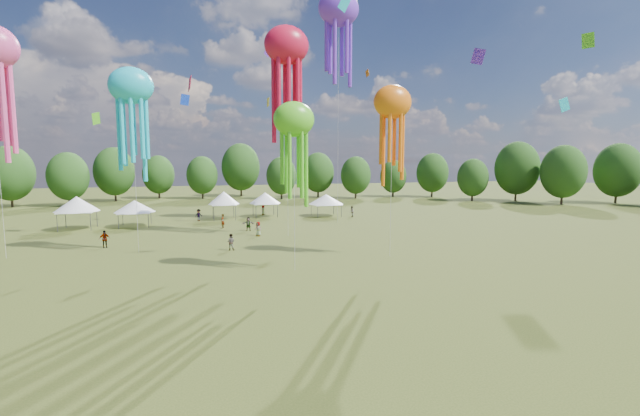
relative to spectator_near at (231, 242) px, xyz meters
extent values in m
imported|color=gray|center=(0.00, 0.00, 0.00)|extent=(0.97, 0.85, 1.66)
imported|color=gray|center=(7.58, 27.49, -0.01)|extent=(0.81, 0.95, 1.65)
imported|color=gray|center=(20.72, 20.53, 0.05)|extent=(0.90, 1.02, 1.77)
imported|color=gray|center=(-2.86, 22.71, 0.07)|extent=(1.34, 1.18, 1.80)
imported|color=gray|center=(-12.47, 4.93, 0.08)|extent=(1.15, 0.78, 1.82)
imported|color=gray|center=(3.19, 11.69, 0.05)|extent=(1.70, 0.79, 1.76)
imported|color=gray|center=(0.13, 14.79, 0.11)|extent=(0.64, 0.79, 1.88)
imported|color=gray|center=(3.84, 7.46, 0.02)|extent=(0.97, 0.98, 1.71)
cylinder|color=#47474C|center=(-20.12, 17.27, 0.32)|extent=(0.08, 0.08, 2.30)
cylinder|color=#47474C|center=(-20.12, 21.07, 0.32)|extent=(0.08, 0.08, 2.30)
cylinder|color=#47474C|center=(-16.31, 17.27, 0.32)|extent=(0.08, 0.08, 2.30)
cylinder|color=#47474C|center=(-16.31, 21.07, 0.32)|extent=(0.08, 0.08, 2.30)
cube|color=white|center=(-18.21, 19.17, 1.52)|extent=(4.21, 4.21, 0.10)
cone|color=white|center=(-18.21, 19.17, 2.55)|extent=(5.47, 5.47, 1.97)
cylinder|color=#47474C|center=(-13.13, 17.87, 0.12)|extent=(0.08, 0.08, 1.90)
cylinder|color=#47474C|center=(-13.13, 21.57, 0.12)|extent=(0.08, 0.08, 1.90)
cylinder|color=#47474C|center=(-9.44, 17.87, 0.12)|extent=(0.08, 0.08, 1.90)
cylinder|color=#47474C|center=(-9.44, 21.57, 0.12)|extent=(0.08, 0.08, 1.90)
cube|color=white|center=(-11.29, 19.72, 1.12)|extent=(4.10, 4.10, 0.10)
cone|color=white|center=(-11.29, 19.72, 1.98)|extent=(5.33, 5.33, 1.63)
cylinder|color=#47474C|center=(-0.68, 21.88, 0.31)|extent=(0.08, 0.08, 2.28)
cylinder|color=#47474C|center=(-0.68, 25.08, 0.31)|extent=(0.08, 0.08, 2.28)
cylinder|color=#47474C|center=(2.52, 21.88, 0.31)|extent=(0.08, 0.08, 2.28)
cylinder|color=#47474C|center=(2.52, 25.08, 0.31)|extent=(0.08, 0.08, 2.28)
cube|color=white|center=(0.92, 23.48, 1.50)|extent=(3.60, 3.60, 0.10)
cone|color=white|center=(0.92, 23.48, 2.52)|extent=(4.68, 4.68, 1.95)
cylinder|color=#47474C|center=(5.84, 23.60, 0.19)|extent=(0.08, 0.08, 2.05)
cylinder|color=#47474C|center=(5.84, 27.04, 0.19)|extent=(0.08, 0.08, 2.05)
cylinder|color=#47474C|center=(9.28, 23.60, 0.19)|extent=(0.08, 0.08, 2.05)
cylinder|color=#47474C|center=(9.28, 27.04, 0.19)|extent=(0.08, 0.08, 2.05)
cube|color=white|center=(7.56, 25.32, 1.27)|extent=(3.84, 3.84, 0.10)
cone|color=white|center=(7.56, 25.32, 2.20)|extent=(4.99, 4.99, 1.76)
cylinder|color=#47474C|center=(15.22, 21.04, 0.11)|extent=(0.08, 0.08, 1.87)
cylinder|color=#47474C|center=(15.22, 24.98, 0.11)|extent=(0.08, 0.08, 1.87)
cylinder|color=#47474C|center=(19.16, 21.04, 0.11)|extent=(0.08, 0.08, 1.87)
cylinder|color=#47474C|center=(19.16, 24.98, 0.11)|extent=(0.08, 0.08, 1.87)
cube|color=white|center=(17.19, 23.01, 1.09)|extent=(4.34, 4.34, 0.10)
cone|color=white|center=(17.19, 23.01, 1.95)|extent=(5.64, 5.64, 1.61)
ellipsoid|color=#1BC9E7|center=(-8.80, 1.37, 15.20)|extent=(4.08, 2.85, 3.47)
cylinder|color=beige|center=(-8.80, 1.37, 7.18)|extent=(0.03, 0.03, 16.03)
ellipsoid|color=red|center=(7.28, 6.41, 21.34)|extent=(5.18, 3.63, 4.41)
cylinder|color=beige|center=(7.28, 6.41, 10.26)|extent=(0.03, 0.03, 22.17)
ellipsoid|color=orange|center=(14.20, -7.06, 13.48)|extent=(3.61, 2.53, 3.07)
cylinder|color=beige|center=(14.20, -7.06, 6.32)|extent=(0.03, 0.03, 14.31)
ellipsoid|color=#5AD122|center=(4.38, -9.68, 11.42)|extent=(3.30, 2.31, 2.81)
cylinder|color=beige|center=(4.38, -9.68, 5.29)|extent=(0.03, 0.03, 12.25)
ellipsoid|color=#7531DD|center=(16.62, 15.40, 29.17)|extent=(5.82, 4.07, 4.94)
cylinder|color=beige|center=(16.62, 15.40, 14.17)|extent=(0.03, 0.03, 30.00)
cube|color=#7531DD|center=(8.95, 28.30, 26.30)|extent=(1.75, 1.51, 2.44)
cube|color=red|center=(26.56, 34.88, 35.36)|extent=(0.45, 0.49, 0.79)
cube|color=yellow|center=(6.64, 15.77, 16.11)|extent=(0.25, 1.04, 1.28)
cube|color=#5AD122|center=(35.87, -7.47, 20.42)|extent=(1.25, 0.70, 1.64)
cube|color=#5AD122|center=(-19.37, 40.10, 15.46)|extent=(1.04, 1.91, 2.34)
cube|color=#1BC9E7|center=(16.21, 11.98, 28.62)|extent=(1.95, 0.82, 2.09)
cube|color=#7531DD|center=(40.00, 16.08, 24.43)|extent=(1.57, 1.82, 2.72)
cube|color=orange|center=(29.09, 34.78, 24.85)|extent=(0.30, 1.42, 1.61)
cube|color=#5AD122|center=(-26.98, 24.77, 14.09)|extent=(1.47, 1.46, 1.73)
cube|color=blue|center=(-4.15, 13.55, 15.71)|extent=(1.21, 0.16, 1.47)
cube|color=#1BC9E7|center=(43.58, 2.53, 15.48)|extent=(1.84, 0.18, 2.06)
cube|color=red|center=(-3.53, 19.36, 18.71)|extent=(0.54, 1.88, 2.20)
cylinder|color=#38281C|center=(-37.47, 53.05, 0.87)|extent=(0.44, 0.44, 3.41)
ellipsoid|color=#244918|center=(-37.47, 53.05, 5.78)|extent=(8.53, 8.53, 10.66)
cylinder|color=#38281C|center=(-27.39, 52.58, 0.70)|extent=(0.44, 0.44, 3.07)
ellipsoid|color=#244918|center=(-27.39, 52.58, 5.11)|extent=(7.66, 7.66, 9.58)
cylinder|color=#38281C|center=(-20.30, 60.89, 0.89)|extent=(0.44, 0.44, 3.43)
ellipsoid|color=#244918|center=(-20.30, 60.89, 5.82)|extent=(8.58, 8.58, 10.73)
cylinder|color=#38281C|center=(-11.55, 66.52, 0.64)|extent=(0.44, 0.44, 2.95)
ellipsoid|color=#244918|center=(-11.55, 66.52, 4.88)|extent=(7.37, 7.37, 9.21)
cylinder|color=#38281C|center=(-1.48, 62.62, 0.62)|extent=(0.44, 0.44, 2.89)
ellipsoid|color=#244918|center=(-1.48, 62.62, 4.77)|extent=(7.23, 7.23, 9.04)
cylinder|color=#38281C|center=(8.12, 67.05, 1.09)|extent=(0.44, 0.44, 3.84)
ellipsoid|color=#244918|center=(8.12, 67.05, 6.61)|extent=(9.60, 9.60, 11.99)
cylinder|color=#38281C|center=(16.40, 56.00, 0.59)|extent=(0.44, 0.44, 2.84)
ellipsoid|color=#244918|center=(16.40, 56.00, 4.68)|extent=(7.11, 7.11, 8.89)
cylinder|color=#38281C|center=(26.14, 58.59, 0.75)|extent=(0.44, 0.44, 3.16)
ellipsoid|color=#244918|center=(26.14, 58.59, 5.30)|extent=(7.91, 7.91, 9.88)
cylinder|color=#38281C|center=(33.90, 52.85, 0.61)|extent=(0.44, 0.44, 2.88)
ellipsoid|color=#244918|center=(33.90, 52.85, 4.75)|extent=(7.21, 7.21, 9.01)
cylinder|color=#38281C|center=(44.73, 54.80, 0.48)|extent=(0.44, 0.44, 2.63)
ellipsoid|color=#244918|center=(44.73, 54.80, 4.26)|extent=(6.57, 6.57, 8.22)
cylinder|color=#38281C|center=(53.73, 51.29, 0.73)|extent=(0.44, 0.44, 3.13)
ellipsoid|color=#244918|center=(53.73, 51.29, 5.23)|extent=(7.81, 7.81, 9.77)
cylinder|color=#38281C|center=(56.85, 39.37, 0.53)|extent=(0.44, 0.44, 2.72)
ellipsoid|color=#244918|center=(56.85, 39.37, 4.44)|extent=(6.80, 6.80, 8.50)
cylinder|color=#38281C|center=(66.17, 36.48, 1.07)|extent=(0.44, 0.44, 3.81)
ellipsoid|color=#244918|center=(66.17, 36.48, 6.55)|extent=(9.52, 9.52, 11.90)
cylinder|color=#38281C|center=(69.78, 27.36, 0.92)|extent=(0.44, 0.44, 3.51)
ellipsoid|color=#244918|center=(69.78, 27.36, 5.97)|extent=(8.78, 8.78, 10.97)
cylinder|color=#38281C|center=(82.60, 25.82, 0.99)|extent=(0.44, 0.44, 3.64)
ellipsoid|color=#244918|center=(82.60, 25.82, 6.22)|extent=(9.10, 9.10, 11.37)
camera|label=1|loc=(-3.36, -43.28, 8.14)|focal=24.02mm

